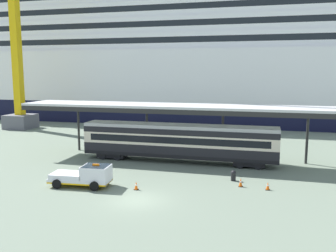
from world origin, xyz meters
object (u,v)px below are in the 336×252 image
Objects in this scene: train_carriage at (178,141)px; traffic_cone_near at (241,182)px; cruise_ship at (219,46)px; traffic_cone_far at (136,186)px; traffic_cone_mid at (268,186)px; dockside_crane at (18,26)px; quay_bollard at (233,175)px; service_truck at (86,175)px.

traffic_cone_near is (7.18, -7.19, -1.93)m from train_carriage.
cruise_ship reaches higher than traffic_cone_far.
traffic_cone_mid is (9.43, -7.52, -1.97)m from train_carriage.
dockside_crane reaches higher than cruise_ship.
cruise_ship is at bearing 37.37° from dockside_crane.
traffic_cone_far is (-0.53, -50.02, -14.65)m from cruise_ship.
train_carriage is at bearing 138.95° from quay_bollard.
traffic_cone_near is 0.01× the size of dockside_crane.
train_carriage is at bearing 61.65° from service_truck.
cruise_ship is 2.36× the size of dockside_crane.
service_truck is (-5.68, -10.52, -1.31)m from train_carriage.
dockside_crane is 46.79m from quay_bollard.
train_carriage is 29.51× the size of traffic_cone_far.
service_truck is at bearing -165.50° from traffic_cone_near.
traffic_cone_near reaches higher than traffic_cone_far.
traffic_cone_near is 1.11× the size of traffic_cone_mid.
traffic_cone_near is at bearing 171.79° from traffic_cone_mid.
traffic_cone_far reaches higher than traffic_cone_mid.
dockside_crane is (-30.11, 26.61, 16.97)m from traffic_cone_far.
traffic_cone_mid is 50.19m from dockside_crane.
quay_bollard is (37.75, -21.94, -16.81)m from dockside_crane.
train_carriage is 38.39m from dockside_crane.
dockside_crane reaches higher than service_truck.
traffic_cone_mid is (10.11, -47.27, -14.66)m from cruise_ship.
traffic_cone_far is at bearing -41.46° from dockside_crane.
traffic_cone_far is (4.47, 0.25, -0.64)m from service_truck.
traffic_cone_near is 1.77m from quay_bollard.
cruise_ship is at bearing 99.50° from traffic_cone_near.
traffic_cone_near is at bearing -64.66° from quay_bollard.
train_carriage is 8.71m from quay_bollard.
train_carriage is at bearing 83.30° from traffic_cone_far.
train_carriage is 12.22m from traffic_cone_mid.
traffic_cone_near is 8.93m from traffic_cone_far.
traffic_cone_mid is 3.57m from quay_bollard.
traffic_cone_mid is at bearing 14.48° from traffic_cone_far.
dockside_crane is at bearing 152.44° from train_carriage.
service_truck is 0.09× the size of dockside_crane.
quay_bollard is at bearing 147.45° from traffic_cone_mid.
traffic_cone_mid is 0.01× the size of dockside_crane.
traffic_cone_far is at bearing -96.70° from train_carriage.
service_truck is at bearing -118.35° from train_carriage.
train_carriage is (0.67, -39.75, -12.70)m from cruise_ship.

